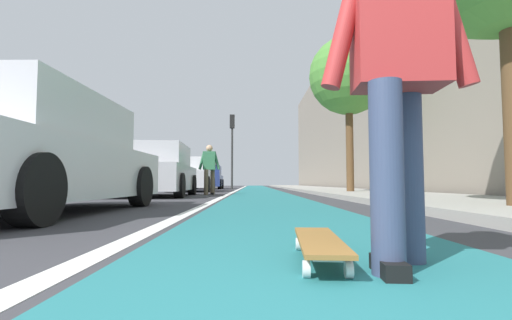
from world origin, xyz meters
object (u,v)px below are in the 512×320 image
object	(u,v)px
parked_car_far	(192,176)
traffic_light	(232,138)
skater_person	(397,63)
parked_car_end	(207,178)
skateboard	(319,243)
pedestrian_distant	(209,166)
parked_car_near	(39,156)
street_tree_mid	(349,76)
parked_car_mid	(156,172)

from	to	relation	value
parked_car_far	traffic_light	world-z (taller)	traffic_light
skater_person	parked_car_end	world-z (taller)	skater_person
skateboard	pedestrian_distant	size ratio (longest dim) A/B	0.52
skater_person	parked_car_near	distance (m)	4.45
parked_car_end	pedestrian_distant	xyz separation A→B (m)	(-11.47, -1.51, 0.23)
traffic_light	pedestrian_distant	bearing A→B (deg)	178.81
skateboard	street_tree_mid	xyz separation A→B (m)	(10.09, -2.89, 3.87)
traffic_light	street_tree_mid	world-z (taller)	street_tree_mid
skateboard	parked_car_end	size ratio (longest dim) A/B	0.19
parked_car_near	parked_car_mid	bearing A→B (deg)	0.95
parked_car_end	pedestrian_distant	size ratio (longest dim) A/B	2.81
parked_car_mid	street_tree_mid	size ratio (longest dim) A/B	0.77
skater_person	traffic_light	distance (m)	19.80
street_tree_mid	skater_person	bearing A→B (deg)	166.03
parked_car_end	street_tree_mid	bearing A→B (deg)	-151.64
traffic_light	parked_car_near	bearing A→B (deg)	174.98
pedestrian_distant	skateboard	bearing A→B (deg)	-170.10
parked_car_far	pedestrian_distant	bearing A→B (deg)	-163.51
skateboard	parked_car_mid	distance (m)	9.16
parked_car_near	traffic_light	xyz separation A→B (m)	(16.69, -1.47, 2.33)
parked_car_end	parked_car_mid	bearing A→B (deg)	-179.38
skater_person	parked_car_near	size ratio (longest dim) A/B	0.36
skater_person	parked_car_near	world-z (taller)	skater_person
parked_car_near	parked_car_end	xyz separation A→B (m)	(18.72, 0.24, -0.01)
parked_car_far	pedestrian_distant	world-z (taller)	pedestrian_distant
parked_car_near	parked_car_end	world-z (taller)	parked_car_near
parked_car_near	pedestrian_distant	bearing A→B (deg)	-9.94
skateboard	skater_person	world-z (taller)	skater_person
street_tree_mid	parked_car_mid	bearing A→B (deg)	103.93
skateboard	parked_car_end	bearing A→B (deg)	8.61
skater_person	parked_car_end	size ratio (longest dim) A/B	0.36
parked_car_mid	street_tree_mid	world-z (taller)	street_tree_mid
skater_person	parked_car_mid	world-z (taller)	skater_person
parked_car_far	traffic_light	bearing A→B (deg)	-17.19
parked_car_end	traffic_light	bearing A→B (deg)	-139.99
parked_car_near	parked_car_end	distance (m)	18.72
skater_person	street_tree_mid	bearing A→B (deg)	-13.97
traffic_light	street_tree_mid	xyz separation A→B (m)	(-9.36, -4.44, 0.92)
skateboard	pedestrian_distant	distance (m)	10.19
parked_car_near	parked_car_far	world-z (taller)	parked_car_far
parked_car_end	skater_person	bearing A→B (deg)	-170.55
parked_car_far	traffic_light	xyz separation A→B (m)	(4.94, -1.53, 2.33)
skater_person	parked_car_far	world-z (taller)	skater_person
skater_person	traffic_light	size ratio (longest dim) A/B	0.37
parked_car_mid	parked_car_far	size ratio (longest dim) A/B	0.94
pedestrian_distant	parked_car_far	bearing A→B (deg)	16.49
parked_car_mid	pedestrian_distant	bearing A→B (deg)	-44.20
parked_car_end	traffic_light	xyz separation A→B (m)	(-2.03, -1.70, 2.34)
skater_person	traffic_light	xyz separation A→B (m)	(19.59, 1.90, 2.11)
skateboard	skater_person	xyz separation A→B (m)	(-0.15, -0.35, 0.84)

